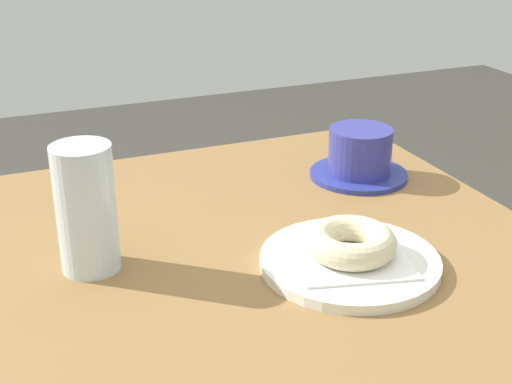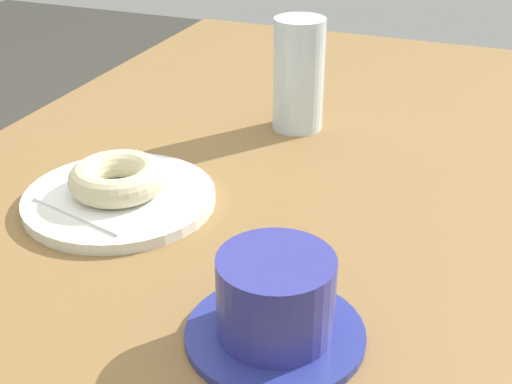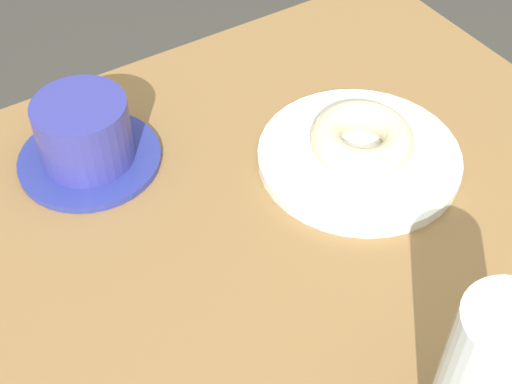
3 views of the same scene
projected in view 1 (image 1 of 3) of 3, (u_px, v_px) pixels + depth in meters
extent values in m
cube|color=olive|center=(126.00, 283.00, 0.77)|extent=(0.97, 0.66, 0.04)
cylinder|color=brown|center=(321.00, 343.00, 1.27)|extent=(0.06, 0.06, 0.67)
cylinder|color=white|center=(350.00, 261.00, 0.77)|extent=(0.20, 0.20, 0.01)
cube|color=white|center=(350.00, 255.00, 0.76)|extent=(0.15, 0.15, 0.00)
torus|color=beige|center=(351.00, 242.00, 0.76)|extent=(0.10, 0.10, 0.03)
cylinder|color=silver|center=(86.00, 209.00, 0.74)|extent=(0.06, 0.06, 0.14)
cylinder|color=navy|center=(358.00, 174.00, 1.00)|extent=(0.14, 0.14, 0.01)
cylinder|color=#33358F|center=(360.00, 151.00, 0.99)|extent=(0.09, 0.09, 0.06)
cylinder|color=black|center=(361.00, 132.00, 0.98)|extent=(0.08, 0.08, 0.00)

